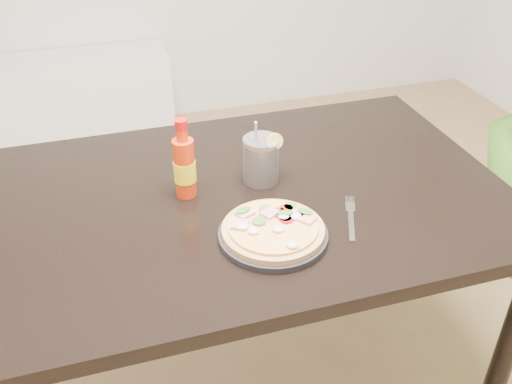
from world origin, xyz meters
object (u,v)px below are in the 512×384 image
object	(u,v)px
plate	(273,235)
cola_cup	(261,161)
pizza	(274,228)
fork	(351,216)
hot_sauce_bottle	(184,166)
dining_table	(243,219)
media_console	(43,104)

from	to	relation	value
plate	cola_cup	world-z (taller)	cola_cup
pizza	fork	distance (m)	0.21
plate	pizza	bearing A→B (deg)	52.66
pizza	hot_sauce_bottle	xyz separation A→B (m)	(-0.16, 0.24, 0.06)
plate	hot_sauce_bottle	bearing A→B (deg)	123.06
plate	fork	size ratio (longest dim) A/B	1.44
hot_sauce_bottle	fork	bearing A→B (deg)	-31.08
fork	pizza	bearing A→B (deg)	-151.87
dining_table	cola_cup	distance (m)	0.17
plate	media_console	bearing A→B (deg)	106.56
dining_table	media_console	bearing A→B (deg)	107.78
plate	fork	distance (m)	0.21
hot_sauce_bottle	fork	distance (m)	0.44
dining_table	cola_cup	world-z (taller)	cola_cup
hot_sauce_bottle	cola_cup	world-z (taller)	hot_sauce_bottle
media_console	hot_sauce_bottle	bearing A→B (deg)	-75.89
dining_table	plate	size ratio (longest dim) A/B	5.41
fork	media_console	xyz separation A→B (m)	(-0.84, 2.09, -0.50)
plate	fork	xyz separation A→B (m)	(0.21, 0.02, -0.01)
pizza	cola_cup	xyz separation A→B (m)	(0.05, 0.25, 0.03)
hot_sauce_bottle	pizza	bearing A→B (deg)	-56.38
cola_cup	fork	xyz separation A→B (m)	(0.16, -0.23, -0.06)
plate	pizza	world-z (taller)	pizza
hot_sauce_bottle	cola_cup	distance (m)	0.21
plate	hot_sauce_bottle	xyz separation A→B (m)	(-0.16, 0.24, 0.08)
pizza	media_console	distance (m)	2.27
hot_sauce_bottle	fork	xyz separation A→B (m)	(0.37, -0.22, -0.08)
hot_sauce_bottle	fork	size ratio (longest dim) A/B	1.21
fork	dining_table	bearing A→B (deg)	164.17
hot_sauce_bottle	media_console	distance (m)	2.02
plate	pizza	size ratio (longest dim) A/B	1.07
plate	cola_cup	size ratio (longest dim) A/B	1.39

